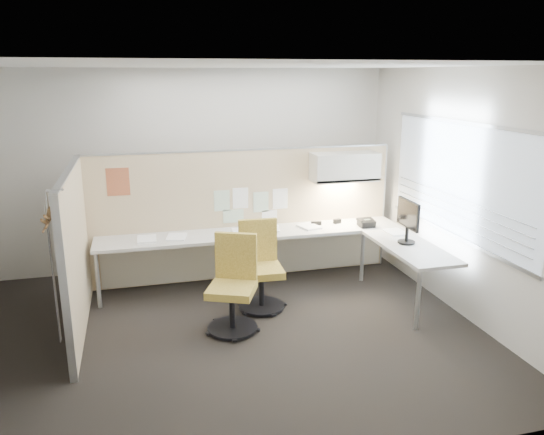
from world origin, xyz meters
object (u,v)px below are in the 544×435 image
object	(u,v)px
chair_right	(233,287)
phone	(366,223)
chair_left	(260,268)
desk	(280,242)
monitor	(408,219)

from	to	relation	value
chair_right	phone	size ratio (longest dim) A/B	4.96
chair_left	desk	bearing A→B (deg)	56.98
desk	monitor	bearing A→B (deg)	-30.17
desk	chair_right	world-z (taller)	chair_right
monitor	chair_left	bearing A→B (deg)	83.40
chair_left	monitor	xyz separation A→B (m)	(1.77, -0.24, 0.56)
chair_left	chair_right	xyz separation A→B (m)	(-0.41, -0.48, -0.00)
chair_left	phone	size ratio (longest dim) A/B	4.97
desk	monitor	world-z (taller)	monitor
desk	monitor	distance (m)	1.64
desk	chair_left	xyz separation A→B (m)	(-0.40, -0.55, -0.12)
phone	chair_left	bearing A→B (deg)	-161.18
chair_left	chair_right	world-z (taller)	same
desk	monitor	size ratio (longest dim) A/B	7.50
desk	chair_right	size ratio (longest dim) A/B	3.87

